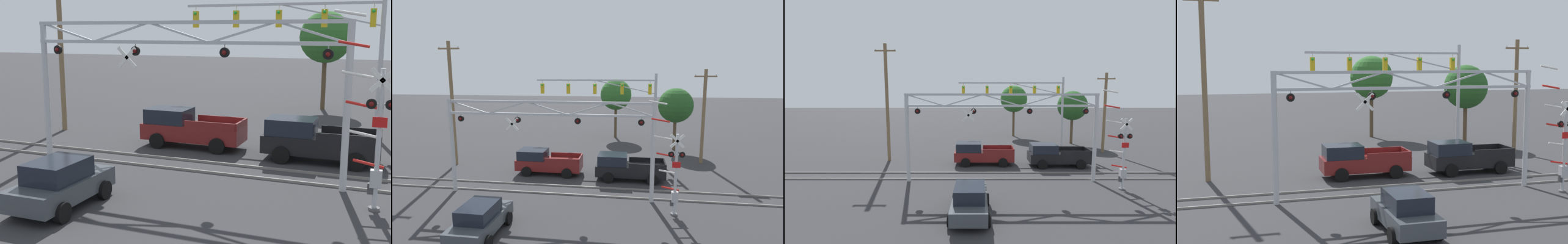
{
  "view_description": "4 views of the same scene",
  "coord_description": "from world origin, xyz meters",
  "views": [
    {
      "loc": [
        7.72,
        -3.51,
        5.66
      ],
      "look_at": [
        0.09,
        15.62,
        1.82
      ],
      "focal_mm": 45.0,
      "sensor_mm": 36.0,
      "label": 1
    },
    {
      "loc": [
        5.05,
        -3.81,
        7.69
      ],
      "look_at": [
        2.01,
        17.54,
        4.26
      ],
      "focal_mm": 28.0,
      "sensor_mm": 36.0,
      "label": 2
    },
    {
      "loc": [
        -1.45,
        -3.48,
        6.13
      ],
      "look_at": [
        -1.4,
        12.71,
        4.29
      ],
      "focal_mm": 24.0,
      "sensor_mm": 36.0,
      "label": 3
    },
    {
      "loc": [
        -7.92,
        -8.01,
        6.36
      ],
      "look_at": [
        -2.07,
        13.27,
        3.74
      ],
      "focal_mm": 45.0,
      "sensor_mm": 36.0,
      "label": 4
    }
  ],
  "objects": [
    {
      "name": "pickup_truck_lead",
      "position": [
        -1.4,
        18.36,
        0.94
      ],
      "size": [
        4.98,
        2.11,
        1.87
      ],
      "color": "maroon",
      "rests_on": "ground_plane"
    },
    {
      "name": "traffic_signal_span",
      "position": [
        4.04,
        23.93,
        5.49
      ],
      "size": [
        11.01,
        0.39,
        7.71
      ],
      "color": "#B7BABF",
      "rests_on": "ground_plane"
    },
    {
      "name": "sedan_waiting",
      "position": [
        -1.95,
        8.97,
        0.81
      ],
      "size": [
        1.97,
        3.84,
        1.61
      ],
      "color": "#3D4247",
      "rests_on": "ground_plane"
    },
    {
      "name": "background_tree_beyond_span",
      "position": [
        9.46,
        27.39,
        4.54
      ],
      "size": [
        3.46,
        3.46,
        6.3
      ],
      "color": "brown",
      "rests_on": "ground_plane"
    },
    {
      "name": "crossing_gantry",
      "position": [
        -0.01,
        14.06,
        4.18
      ],
      "size": [
        13.04,
        0.29,
        6.05
      ],
      "color": "#B7BABF",
      "rests_on": "ground_plane"
    },
    {
      "name": "crossing_signal_mast",
      "position": [
        7.4,
        12.43,
        2.31
      ],
      "size": [
        1.98,
        0.35,
        6.32
      ],
      "color": "#B7BABF",
      "rests_on": "ground_plane"
    },
    {
      "name": "rail_track_far",
      "position": [
        0.0,
        15.78,
        0.05
      ],
      "size": [
        80.0,
        0.08,
        0.1
      ],
      "primitive_type": "cube",
      "color": "gray",
      "rests_on": "ground_plane"
    },
    {
      "name": "utility_pole_right",
      "position": [
        11.14,
        22.86,
        4.18
      ],
      "size": [
        1.8,
        0.28,
        8.07
      ],
      "color": "brown",
      "rests_on": "ground_plane"
    },
    {
      "name": "rail_track_near",
      "position": [
        0.0,
        14.34,
        0.05
      ],
      "size": [
        80.0,
        0.08,
        0.1
      ],
      "primitive_type": "cube",
      "color": "gray",
      "rests_on": "ground_plane"
    },
    {
      "name": "utility_pole_left",
      "position": [
        -9.64,
        19.55,
        5.3
      ],
      "size": [
        1.8,
        0.28,
        10.3
      ],
      "color": "brown",
      "rests_on": "ground_plane"
    },
    {
      "name": "background_tree_far_left_verge",
      "position": [
        3.23,
        32.87,
        5.19
      ],
      "size": [
        3.69,
        3.69,
        7.07
      ],
      "color": "brown",
      "rests_on": "ground_plane"
    },
    {
      "name": "pickup_truck_following",
      "position": [
        4.8,
        17.8,
        0.94
      ],
      "size": [
        4.96,
        2.11,
        1.87
      ],
      "color": "black",
      "rests_on": "ground_plane"
    }
  ]
}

